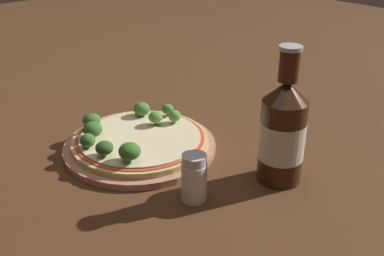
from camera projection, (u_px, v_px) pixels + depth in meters
ground_plane at (146, 141)px, 0.83m from camera, size 3.00×3.00×0.00m
plate at (140, 146)px, 0.80m from camera, size 0.27×0.27×0.01m
pizza at (140, 140)px, 0.79m from camera, size 0.24×0.24×0.01m
broccoli_floret_0 at (168, 109)px, 0.86m from camera, size 0.02×0.02×0.02m
broccoli_floret_1 at (92, 120)px, 0.82m from camera, size 0.03×0.03×0.03m
broccoli_floret_2 at (104, 148)px, 0.72m from camera, size 0.03×0.03×0.03m
broccoli_floret_3 at (155, 117)px, 0.83m from camera, size 0.03×0.03×0.03m
broccoli_floret_4 at (130, 151)px, 0.71m from camera, size 0.04×0.04×0.03m
broccoli_floret_5 at (174, 116)px, 0.83m from camera, size 0.02×0.02×0.02m
broccoli_floret_6 at (93, 129)px, 0.78m from camera, size 0.03×0.03×0.03m
broccoli_floret_7 at (88, 141)px, 0.75m from camera, size 0.03×0.03×0.03m
broccoli_floret_8 at (142, 109)px, 0.86m from camera, size 0.03×0.03×0.03m
beer_bottle at (283, 132)px, 0.68m from camera, size 0.07×0.07×0.22m
pepper_shaker at (194, 178)px, 0.65m from camera, size 0.04×0.04×0.07m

